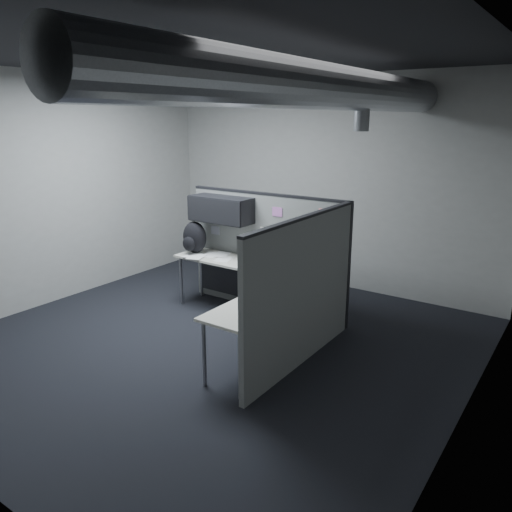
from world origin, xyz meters
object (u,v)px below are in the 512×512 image
Objects in this scene: monitor at (302,257)px; keyboard at (258,279)px; phone at (264,302)px; desk at (255,281)px; backpack at (194,238)px.

monitor is 1.36× the size of keyboard.
monitor is 2.38× the size of phone.
desk is 5.24× the size of keyboard.
monitor is at bearing 91.10° from phone.
phone reaches higher than keyboard.
backpack is (-1.23, 0.25, 0.34)m from desk.
backpack is at bearing 168.32° from desk.
phone is (0.51, -0.65, 0.02)m from keyboard.
desk is 1.16m from phone.
monitor is at bearing 17.19° from desk.
keyboard reaches higher than desk.
backpack is (-1.95, 1.14, 0.18)m from phone.
backpack reaches higher than keyboard.
desk is 0.69m from monitor.
monitor is (0.56, 0.17, 0.37)m from desk.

